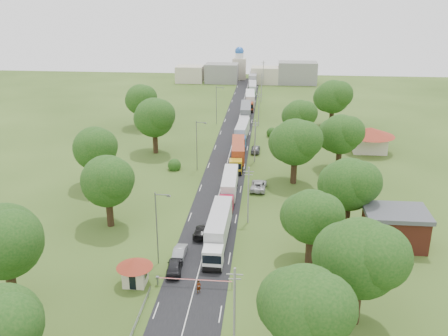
# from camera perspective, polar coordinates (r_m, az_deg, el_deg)

# --- Properties ---
(ground) EXTENTS (260.00, 260.00, 0.00)m
(ground) POSITION_cam_1_polar(r_m,az_deg,el_deg) (83.37, -0.82, -3.95)
(ground) COLOR #304617
(ground) RESTS_ON ground
(road) EXTENTS (8.00, 200.00, 0.04)m
(road) POSITION_cam_1_polar(r_m,az_deg,el_deg) (101.88, 0.39, 0.60)
(road) COLOR black
(road) RESTS_ON ground
(boom_barrier) EXTENTS (9.22, 0.35, 1.18)m
(boom_barrier) POSITION_cam_1_polar(r_m,az_deg,el_deg) (61.28, -4.68, -12.63)
(boom_barrier) COLOR slate
(boom_barrier) RESTS_ON ground
(guard_booth) EXTENTS (4.40, 4.40, 3.45)m
(guard_booth) POSITION_cam_1_polar(r_m,az_deg,el_deg) (61.80, -10.16, -11.21)
(guard_booth) COLOR beige
(guard_booth) RESTS_ON ground
(info_sign) EXTENTS (0.12, 3.10, 4.10)m
(info_sign) POSITION_cam_1_polar(r_m,az_deg,el_deg) (114.98, 3.63, 4.41)
(info_sign) COLOR slate
(info_sign) RESTS_ON ground
(pole_0) EXTENTS (1.60, 0.24, 9.00)m
(pole_0) POSITION_cam_1_polar(r_m,az_deg,el_deg) (50.19, 1.20, -15.56)
(pole_0) COLOR gray
(pole_0) RESTS_ON ground
(pole_1) EXTENTS (1.60, 0.24, 9.00)m
(pole_1) POSITION_cam_1_polar(r_m,az_deg,el_deg) (74.72, 2.79, -3.00)
(pole_1) COLOR gray
(pole_1) RESTS_ON ground
(pole_2) EXTENTS (1.60, 0.24, 9.00)m
(pole_2) POSITION_cam_1_polar(r_m,az_deg,el_deg) (101.07, 3.55, 3.20)
(pole_2) COLOR gray
(pole_2) RESTS_ON ground
(pole_3) EXTENTS (1.60, 0.24, 9.00)m
(pole_3) POSITION_cam_1_polar(r_m,az_deg,el_deg) (128.12, 4.00, 6.81)
(pole_3) COLOR gray
(pole_3) RESTS_ON ground
(pole_4) EXTENTS (1.60, 0.24, 9.00)m
(pole_4) POSITION_cam_1_polar(r_m,az_deg,el_deg) (155.51, 4.29, 9.16)
(pole_4) COLOR gray
(pole_4) RESTS_ON ground
(pole_5) EXTENTS (1.60, 0.24, 9.00)m
(pole_5) POSITION_cam_1_polar(r_m,az_deg,el_deg) (183.08, 4.50, 10.80)
(pole_5) COLOR gray
(pole_5) RESTS_ON ground
(lamp_0) EXTENTS (2.03, 0.22, 10.00)m
(lamp_0) POSITION_cam_1_polar(r_m,az_deg,el_deg) (63.98, -7.58, -6.45)
(lamp_0) COLOR slate
(lamp_0) RESTS_ON ground
(lamp_1) EXTENTS (2.03, 0.22, 10.00)m
(lamp_1) POSITION_cam_1_polar(r_m,az_deg,el_deg) (96.02, -3.05, 2.84)
(lamp_1) COLOR slate
(lamp_1) RESTS_ON ground
(lamp_2) EXTENTS (2.03, 0.22, 10.00)m
(lamp_2) POSITION_cam_1_polar(r_m,az_deg,el_deg) (129.59, -0.82, 7.40)
(lamp_2) COLOR slate
(lamp_2) RESTS_ON ground
(tree_0) EXTENTS (8.80, 8.80, 11.07)m
(tree_0) POSITION_cam_1_polar(r_m,az_deg,el_deg) (46.47, 9.25, -15.30)
(tree_0) COLOR #382616
(tree_0) RESTS_ON ground
(tree_1) EXTENTS (9.60, 9.60, 12.05)m
(tree_1) POSITION_cam_1_polar(r_m,az_deg,el_deg) (53.64, 15.28, -9.80)
(tree_1) COLOR #382616
(tree_1) RESTS_ON ground
(tree_2) EXTENTS (8.00, 8.00, 10.10)m
(tree_2) POSITION_cam_1_polar(r_m,az_deg,el_deg) (64.23, 9.97, -5.44)
(tree_2) COLOR #382616
(tree_2) RESTS_ON ground
(tree_3) EXTENTS (8.80, 8.80, 11.07)m
(tree_3) POSITION_cam_1_polar(r_m,az_deg,el_deg) (73.85, 14.10, -1.77)
(tree_3) COLOR #382616
(tree_3) RESTS_ON ground
(tree_4) EXTENTS (9.60, 9.60, 12.05)m
(tree_4) POSITION_cam_1_polar(r_m,az_deg,el_deg) (89.87, 8.13, 2.99)
(tree_4) COLOR #382616
(tree_4) RESTS_ON ground
(tree_5) EXTENTS (8.80, 8.80, 11.07)m
(tree_5) POSITION_cam_1_polar(r_m,az_deg,el_deg) (98.54, 13.17, 3.80)
(tree_5) COLOR #382616
(tree_5) RESTS_ON ground
(tree_6) EXTENTS (8.00, 8.00, 10.10)m
(tree_6) POSITION_cam_1_polar(r_m,az_deg,el_deg) (114.36, 8.61, 6.00)
(tree_6) COLOR #382616
(tree_6) RESTS_ON ground
(tree_7) EXTENTS (9.60, 9.60, 12.05)m
(tree_7) POSITION_cam_1_polar(r_m,az_deg,el_deg) (129.50, 12.33, 7.98)
(tree_7) COLOR #382616
(tree_7) RESTS_ON ground
(tree_8) EXTENTS (8.00, 8.00, 10.10)m
(tree_8) POSITION_cam_1_polar(r_m,az_deg,el_deg) (48.89, -23.91, -15.89)
(tree_8) COLOR #382616
(tree_8) RESTS_ON ground
(tree_9) EXTENTS (9.60, 9.60, 12.05)m
(tree_9) POSITION_cam_1_polar(r_m,az_deg,el_deg) (59.88, -23.75, -7.59)
(tree_9) COLOR #382616
(tree_9) RESTS_ON ground
(tree_10) EXTENTS (8.80, 8.80, 11.07)m
(tree_10) POSITION_cam_1_polar(r_m,az_deg,el_deg) (74.79, -13.18, -1.41)
(tree_10) COLOR #382616
(tree_10) RESTS_ON ground
(tree_11) EXTENTS (8.80, 8.80, 11.07)m
(tree_11) POSITION_cam_1_polar(r_m,az_deg,el_deg) (90.39, -14.50, 2.22)
(tree_11) COLOR #382616
(tree_11) RESTS_ON ground
(tree_12) EXTENTS (9.60, 9.60, 12.05)m
(tree_12) POSITION_cam_1_polar(r_m,az_deg,el_deg) (106.99, -7.98, 5.76)
(tree_12) COLOR #382616
(tree_12) RESTS_ON ground
(tree_13) EXTENTS (8.80, 8.80, 11.07)m
(tree_13) POSITION_cam_1_polar(r_m,az_deg,el_deg) (127.93, -9.47, 7.73)
(tree_13) COLOR #382616
(tree_13) RESTS_ON ground
(house_brick) EXTENTS (8.60, 6.60, 5.20)m
(house_brick) POSITION_cam_1_polar(r_m,az_deg,el_deg) (73.14, 18.93, -6.43)
(house_brick) COLOR maroon
(house_brick) RESTS_ON ground
(house_cream) EXTENTS (10.08, 10.08, 5.80)m
(house_cream) POSITION_cam_1_polar(r_m,az_deg,el_deg) (112.08, 16.35, 3.55)
(house_cream) COLOR beige
(house_cream) RESTS_ON ground
(distant_town) EXTENTS (52.00, 8.00, 8.00)m
(distant_town) POSITION_cam_1_polar(r_m,az_deg,el_deg) (188.34, 3.03, 10.72)
(distant_town) COLOR gray
(distant_town) RESTS_ON ground
(church) EXTENTS (5.00, 5.00, 12.30)m
(church) POSITION_cam_1_polar(r_m,az_deg,el_deg) (196.18, 1.75, 11.68)
(church) COLOR beige
(church) RESTS_ON ground
(truck_0) EXTENTS (2.77, 15.19, 4.21)m
(truck_0) POSITION_cam_1_polar(r_m,az_deg,el_deg) (69.58, -0.66, -7.03)
(truck_0) COLOR white
(truck_0) RESTS_ON ground
(truck_1) EXTENTS (2.59, 13.70, 3.79)m
(truck_1) POSITION_cam_1_polar(r_m,az_deg,el_deg) (84.49, 0.61, -2.13)
(truck_1) COLOR #AC1332
(truck_1) RESTS_ON ground
(truck_2) EXTENTS (3.22, 14.79, 4.08)m
(truck_2) POSITION_cam_1_polar(r_m,az_deg,el_deg) (101.09, 1.59, 1.74)
(truck_2) COLOR gold
(truck_2) RESTS_ON ground
(truck_3) EXTENTS (2.96, 14.22, 3.93)m
(truck_3) POSITION_cam_1_polar(r_m,az_deg,el_deg) (116.08, 2.07, 4.12)
(truck_3) COLOR #1C4CA9
(truck_3) RESTS_ON ground
(truck_4) EXTENTS (3.07, 15.38, 4.25)m
(truck_4) POSITION_cam_1_polar(r_m,az_deg,el_deg) (133.40, 2.48, 6.30)
(truck_4) COLOR #B7B7B7
(truck_4) RESTS_ON ground
(truck_5) EXTENTS (3.17, 15.20, 4.20)m
(truck_5) POSITION_cam_1_polar(r_m,az_deg,el_deg) (149.48, 2.99, 7.78)
(truck_5) COLOR maroon
(truck_5) RESTS_ON ground
(truck_6) EXTENTS (2.81, 14.01, 3.88)m
(truck_6) POSITION_cam_1_polar(r_m,az_deg,el_deg) (166.09, 3.27, 8.96)
(truck_6) COLOR #26672B
(truck_6) RESTS_ON ground
(truck_7) EXTENTS (2.75, 15.55, 4.31)m
(truck_7) POSITION_cam_1_polar(r_m,az_deg,el_deg) (183.97, 3.33, 10.11)
(truck_7) COLOR #B7B7B7
(truck_7) RESTS_ON ground
(truck_8) EXTENTS (2.61, 13.91, 3.85)m
(truck_8) POSITION_cam_1_polar(r_m,az_deg,el_deg) (198.70, 3.64, 10.78)
(truck_8) COLOR brown
(truck_8) RESTS_ON ground
(car_lane_front) EXTENTS (2.30, 4.82, 1.59)m
(car_lane_front) POSITION_cam_1_polar(r_m,az_deg,el_deg) (64.10, -5.69, -11.16)
(car_lane_front) COLOR black
(car_lane_front) RESTS_ON ground
(car_lane_mid) EXTENTS (1.49, 4.27, 1.41)m
(car_lane_mid) POSITION_cam_1_polar(r_m,az_deg,el_deg) (67.53, -5.04, -9.49)
(car_lane_mid) COLOR #93969B
(car_lane_mid) RESTS_ON ground
(car_lane_rear) EXTENTS (2.12, 4.78, 1.36)m
(car_lane_rear) POSITION_cam_1_polar(r_m,az_deg,el_deg) (72.45, -2.64, -7.27)
(car_lane_rear) COLOR black
(car_lane_rear) RESTS_ON ground
(car_verge_near) EXTENTS (2.95, 5.86, 1.59)m
(car_verge_near) POSITION_cam_1_polar(r_m,az_deg,el_deg) (88.45, 3.97, -1.99)
(car_verge_near) COLOR #B4B4B4
(car_verge_near) RESTS_ON ground
(car_verge_far) EXTENTS (1.99, 4.76, 1.61)m
(car_verge_far) POSITION_cam_1_polar(r_m,az_deg,el_deg) (108.19, 3.63, 2.19)
(car_verge_far) COLOR slate
(car_verge_far) RESTS_ON ground
(pedestrian_near) EXTENTS (0.68, 0.61, 1.56)m
(pedestrian_near) POSITION_cam_1_polar(r_m,az_deg,el_deg) (60.11, -2.90, -13.42)
(pedestrian_near) COLOR gray
(pedestrian_near) RESTS_ON ground
(pedestrian_booth) EXTENTS (0.98, 0.95, 1.59)m
(pedestrian_booth) POSITION_cam_1_polar(r_m,az_deg,el_deg) (61.56, -9.58, -12.81)
(pedestrian_booth) COLOR gray
(pedestrian_booth) RESTS_ON ground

